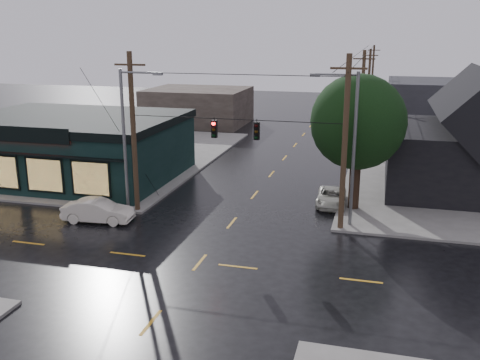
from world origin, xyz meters
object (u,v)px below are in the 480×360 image
(corner_tree, at_px, (358,122))
(sedan_cream, at_px, (98,211))
(utility_pole_ne, at_px, (340,230))
(suv_silver, at_px, (331,197))
(utility_pole_nw, at_px, (138,211))

(corner_tree, bearing_deg, sedan_cream, -156.97)
(utility_pole_ne, bearing_deg, suv_silver, 102.12)
(utility_pole_ne, height_order, suv_silver, utility_pole_ne)
(utility_pole_ne, xyz_separation_m, suv_silver, (-0.98, 4.58, 0.56))
(utility_pole_nw, xyz_separation_m, utility_pole_ne, (13.00, 0.00, 0.00))
(utility_pole_ne, relative_size, sedan_cream, 2.36)
(corner_tree, height_order, utility_pole_ne, corner_tree)
(corner_tree, bearing_deg, suv_silver, 156.98)
(utility_pole_ne, height_order, sedan_cream, utility_pole_ne)
(sedan_cream, distance_m, suv_silver, 15.20)
(utility_pole_ne, bearing_deg, sedan_cream, -170.53)
(utility_pole_nw, xyz_separation_m, suv_silver, (12.02, 4.58, 0.56))
(suv_silver, bearing_deg, utility_pole_nw, -161.52)
(sedan_cream, height_order, suv_silver, sedan_cream)
(corner_tree, xyz_separation_m, utility_pole_ne, (-0.50, -3.95, -5.78))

